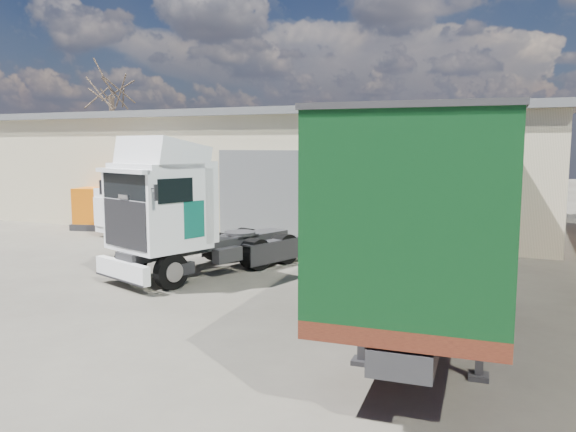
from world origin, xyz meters
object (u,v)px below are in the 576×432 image
at_px(panel_van, 154,209).
at_px(tractor_unit, 181,218).
at_px(orange_skip, 110,211).
at_px(bare_tree, 111,83).
at_px(box_trailer, 443,195).

bearing_deg(panel_van, tractor_unit, -30.47).
bearing_deg(orange_skip, tractor_unit, -52.80).
distance_m(bare_tree, orange_skip, 14.96).
distance_m(bare_tree, box_trailer, 29.79).
bearing_deg(panel_van, orange_skip, -166.47).
bearing_deg(box_trailer, panel_van, 149.98).
height_order(bare_tree, orange_skip, bare_tree).
height_order(bare_tree, tractor_unit, bare_tree).
bearing_deg(orange_skip, panel_van, -18.60).
bearing_deg(tractor_unit, panel_van, 151.27).
bearing_deg(tractor_unit, bare_tree, 154.35).
height_order(panel_van, orange_skip, panel_van).
distance_m(bare_tree, tractor_unit, 24.49).
height_order(box_trailer, orange_skip, box_trailer).
bearing_deg(bare_tree, box_trailer, -35.20).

